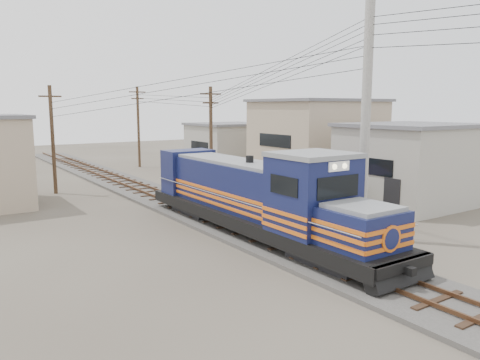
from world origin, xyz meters
TOP-DOWN VIEW (x-y plane):
  - ground at (0.00, 0.00)m, footprint 120.00×120.00m
  - ballast at (0.00, 10.00)m, footprint 3.60×70.00m
  - track at (0.00, 10.00)m, footprint 1.15×70.00m
  - locomotive at (0.00, 2.33)m, footprint 2.84×15.47m
  - utility_pole_main at (3.50, -0.50)m, footprint 0.40×0.40m
  - wooden_pole_mid at (4.50, 14.00)m, footprint 1.60×0.24m
  - wooden_pole_far at (4.80, 28.00)m, footprint 1.60×0.24m
  - wooden_pole_left at (-5.00, 18.00)m, footprint 1.60×0.24m
  - power_lines at (-0.14, 8.49)m, footprint 9.65×19.00m
  - shophouse_front at (11.50, 3.00)m, footprint 7.35×6.30m
  - shophouse_mid at (12.50, 12.00)m, footprint 8.40×7.35m
  - shophouse_back at (11.00, 22.00)m, footprint 6.30×6.30m
  - billboard at (5.30, 2.61)m, footprint 1.99×0.71m
  - market_umbrella at (6.05, 4.34)m, footprint 2.41×2.41m
  - vendor at (7.65, 4.64)m, footprint 0.70×0.56m
  - plant_nursery at (4.68, 4.50)m, footprint 3.53×3.01m

SIDE VIEW (x-z plane):
  - ground at x=0.00m, z-range 0.00..0.00m
  - ballast at x=0.00m, z-range 0.00..0.16m
  - track at x=0.00m, z-range 0.20..0.32m
  - plant_nursery at x=4.68m, z-range -0.08..1.04m
  - vendor at x=7.65m, z-range 0.00..1.66m
  - locomotive at x=0.00m, z-range -0.23..3.60m
  - market_umbrella at x=6.05m, z-range 0.89..3.25m
  - shophouse_back at x=11.00m, z-range 0.01..4.21m
  - billboard at x=5.30m, z-range 0.74..3.89m
  - shophouse_front at x=11.50m, z-range 0.01..4.71m
  - shophouse_mid at x=12.50m, z-range 0.01..6.21m
  - wooden_pole_mid at x=4.50m, z-range 0.18..7.18m
  - wooden_pole_left at x=-5.00m, z-range 0.18..7.18m
  - wooden_pole_far at x=4.80m, z-range 0.18..7.68m
  - utility_pole_main at x=3.50m, z-range 0.00..10.00m
  - power_lines at x=-0.14m, z-range 5.91..9.21m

